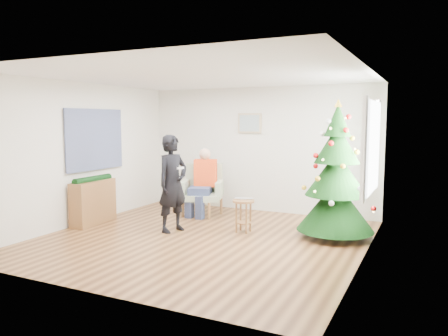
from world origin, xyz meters
The scene contains 19 objects.
floor centered at (0.00, 0.00, 0.00)m, with size 5.00×5.00×0.00m, color brown.
ceiling centered at (0.00, 0.00, 2.60)m, with size 5.00×5.00×0.00m, color white.
wall_back centered at (0.00, 2.50, 1.30)m, with size 5.00×5.00×0.00m, color silver.
wall_front centered at (0.00, -2.50, 1.30)m, with size 5.00×5.00×0.00m, color silver.
wall_left centered at (-2.50, 0.00, 1.30)m, with size 5.00×5.00×0.00m, color silver.
wall_right centered at (2.50, 0.00, 1.30)m, with size 5.00×5.00×0.00m, color silver.
window_panel centered at (2.47, 1.00, 1.50)m, with size 0.04×1.30×1.40m, color white.
curtains centered at (2.44, 1.00, 1.50)m, with size 0.05×1.75×1.50m.
christmas_tree centered at (1.91, 1.03, 1.01)m, with size 1.25×1.25×2.25m.
stool centered at (0.43, 0.68, 0.29)m, with size 0.37×0.37×0.56m.
laptop centered at (0.43, 0.68, 0.57)m, with size 0.31×0.20×0.02m, color silver.
armchair centered at (-0.86, 1.60, 0.38)m, with size 0.96×0.94×1.03m.
seated_person centered at (-0.84, 1.54, 0.70)m, with size 0.55×0.71×1.35m.
standing_man centered at (-0.69, 0.21, 0.83)m, with size 0.61×0.40×1.67m, color black.
game_controller centered at (-0.51, 0.18, 1.11)m, with size 0.04×0.13×0.04m, color white.
console centered at (-2.33, 0.05, 0.40)m, with size 0.30×1.00×0.80m, color brown.
garland centered at (-2.33, 0.05, 0.82)m, with size 0.14×0.14×0.90m, color black.
tapestry centered at (-2.46, 0.30, 1.55)m, with size 0.03×1.50×1.15m, color black.
framed_picture centered at (-0.20, 2.46, 1.85)m, with size 0.52×0.05×0.42m.
Camera 1 is at (3.32, -6.07, 1.91)m, focal length 35.00 mm.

